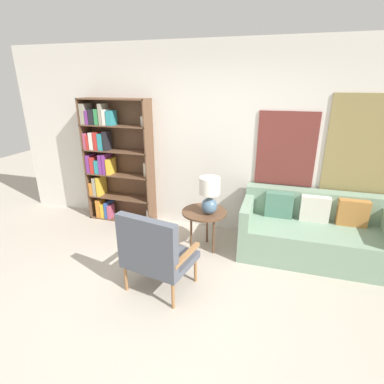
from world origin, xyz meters
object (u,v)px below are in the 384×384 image
at_px(bookshelf, 110,159).
at_px(side_table, 204,215).
at_px(armchair, 154,251).
at_px(table_lamp, 210,194).
at_px(couch, 312,233).

height_order(bookshelf, side_table, bookshelf).
xyz_separation_m(bookshelf, side_table, (1.68, -0.53, -0.51)).
height_order(armchair, table_lamp, table_lamp).
height_order(couch, table_lamp, table_lamp).
height_order(bookshelf, table_lamp, bookshelf).
relative_size(side_table, table_lamp, 1.21).
distance_m(armchair, couch, 2.12).
relative_size(armchair, table_lamp, 1.89).
height_order(bookshelf, armchair, bookshelf).
bearing_deg(bookshelf, side_table, -17.55).
xyz_separation_m(bookshelf, table_lamp, (1.76, -0.58, -0.18)).
bearing_deg(side_table, table_lamp, -33.43).
distance_m(couch, table_lamp, 1.44).
xyz_separation_m(couch, side_table, (-1.39, -0.26, 0.19)).
distance_m(bookshelf, side_table, 1.84).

